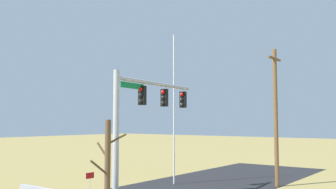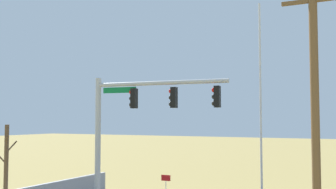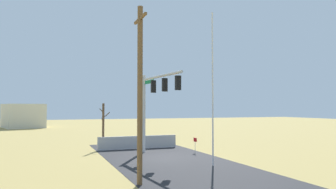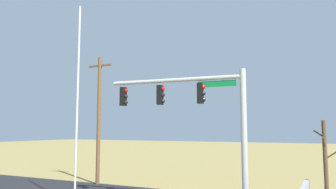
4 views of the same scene
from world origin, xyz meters
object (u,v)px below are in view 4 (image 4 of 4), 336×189
at_px(utility_pole, 99,117).
at_px(bare_tree, 326,162).
at_px(signal_mast, 200,110).
at_px(flagpole, 77,103).

bearing_deg(utility_pole, bare_tree, -2.24).
xyz_separation_m(utility_pole, bare_tree, (13.83, -0.54, -2.38)).
xyz_separation_m(signal_mast, flagpole, (-5.54, -2.12, 0.35)).
bearing_deg(bare_tree, utility_pole, 177.76).
distance_m(signal_mast, utility_pole, 9.33).
bearing_deg(utility_pole, flagpole, -61.24).
distance_m(flagpole, utility_pole, 6.46).
bearing_deg(bare_tree, signal_mast, -150.07).
height_order(signal_mast, bare_tree, signal_mast).
distance_m(signal_mast, flagpole, 5.94).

